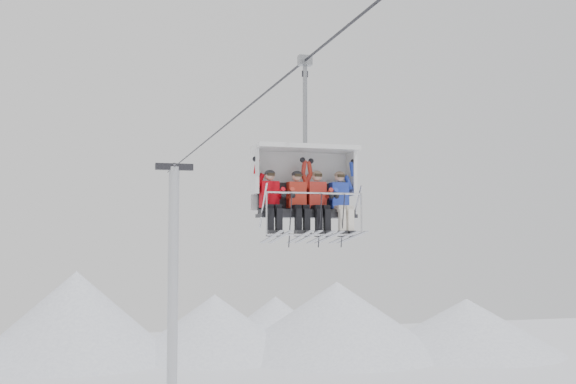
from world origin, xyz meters
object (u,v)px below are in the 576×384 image
object	(u,v)px
skier_center_left	(298,201)
lift_tower_right	(173,309)
skier_far_left	(271,200)
chairlift_carrier	(304,180)
skier_far_right	(341,201)
skier_center_right	(318,201)

from	to	relation	value
skier_center_left	lift_tower_right	bearing A→B (deg)	89.47
lift_tower_right	skier_far_left	xyz separation A→B (m)	(-0.82, -23.55, 4.41)
chairlift_carrier	skier_far_left	size ratio (longest dim) A/B	2.36
skier_center_left	skier_far_right	bearing A→B (deg)	0.11
lift_tower_right	skier_center_left	bearing A→B (deg)	-90.53
lift_tower_right	skier_center_right	size ratio (longest dim) A/B	7.99
lift_tower_right	skier_far_right	xyz separation A→B (m)	(0.76, -23.54, 4.41)
skier_far_left	skier_center_left	bearing A→B (deg)	-0.04
skier_far_left	skier_center_left	distance (m)	0.61
chairlift_carrier	skier_center_left	size ratio (longest dim) A/B	2.36
skier_far_left	skier_center_right	size ratio (longest dim) A/B	1.00
lift_tower_right	skier_far_right	distance (m)	23.97
skier_far_left	skier_center_left	world-z (taller)	skier_far_left
skier_center_left	skier_far_left	bearing A→B (deg)	179.96
chairlift_carrier	skier_far_left	distance (m)	0.99
skier_far_left	skier_center_right	bearing A→B (deg)	0.08
skier_far_right	skier_far_left	bearing A→B (deg)	-179.95
chairlift_carrier	skier_far_right	world-z (taller)	chairlift_carrier
skier_far_left	skier_far_right	distance (m)	1.58
lift_tower_right	skier_center_right	distance (m)	23.96
skier_far_left	skier_far_right	bearing A→B (deg)	0.05
chairlift_carrier	skier_center_left	world-z (taller)	chairlift_carrier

